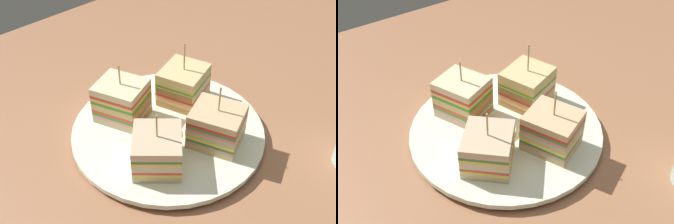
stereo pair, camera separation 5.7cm
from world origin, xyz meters
The scene contains 7 objects.
ground_plane centered at (0.00, 0.00, -0.90)cm, with size 124.17×92.16×1.80cm, color #A56D4B.
plate centered at (0.00, 0.00, 0.87)cm, with size 28.23×28.23×1.43cm.
sandwich_wedge_0 centered at (2.86, -6.65, 4.21)cm, with size 8.18×8.65×9.40cm.
sandwich_wedge_1 centered at (6.47, 3.23, 4.27)cm, with size 8.51×8.13×10.21cm.
sandwich_wedge_2 centered at (-3.12, 6.54, 4.46)cm, with size 8.10×8.61×9.27cm.
sandwich_wedge_3 centered at (-5.94, -4.12, 3.92)cm, with size 9.27×9.28×8.47cm.
chip_pile centered at (-1.71, 0.27, 2.12)cm, with size 5.84×6.15×1.49cm.
Camera 1 is at (-30.45, -31.38, 40.94)cm, focal length 42.74 mm.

